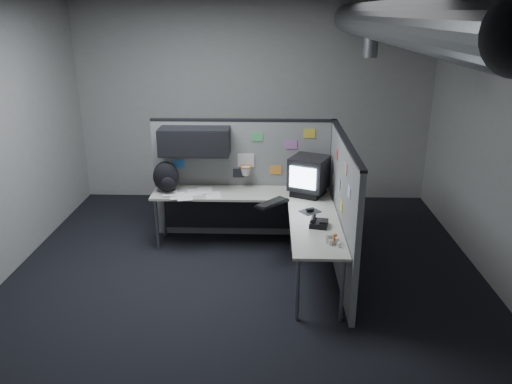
{
  "coord_description": "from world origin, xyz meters",
  "views": [
    {
      "loc": [
        0.28,
        -5.1,
        2.94
      ],
      "look_at": [
        0.11,
        0.35,
        0.96
      ],
      "focal_mm": 35.0,
      "sensor_mm": 36.0,
      "label": 1
    }
  ],
  "objects_px": {
    "phone": "(319,223)",
    "backpack": "(166,177)",
    "desk": "(260,209)",
    "keyboard": "(272,203)",
    "monitor": "(309,175)"
  },
  "relations": [
    {
      "from": "keyboard",
      "to": "backpack",
      "type": "xyz_separation_m",
      "value": [
        -1.37,
        0.41,
        0.18
      ]
    },
    {
      "from": "phone",
      "to": "backpack",
      "type": "xyz_separation_m",
      "value": [
        -1.88,
        1.04,
        0.16
      ]
    },
    {
      "from": "desk",
      "to": "keyboard",
      "type": "relative_size",
      "value": 5.06
    },
    {
      "from": "desk",
      "to": "phone",
      "type": "relative_size",
      "value": 9.45
    },
    {
      "from": "keyboard",
      "to": "monitor",
      "type": "bearing_deg",
      "value": 35.8
    },
    {
      "from": "phone",
      "to": "keyboard",
      "type": "bearing_deg",
      "value": 151.17
    },
    {
      "from": "backpack",
      "to": "desk",
      "type": "bearing_deg",
      "value": -12.99
    },
    {
      "from": "monitor",
      "to": "keyboard",
      "type": "distance_m",
      "value": 0.65
    },
    {
      "from": "phone",
      "to": "backpack",
      "type": "relative_size",
      "value": 0.6
    },
    {
      "from": "desk",
      "to": "keyboard",
      "type": "xyz_separation_m",
      "value": [
        0.15,
        -0.15,
        0.14
      ]
    },
    {
      "from": "desk",
      "to": "monitor",
      "type": "bearing_deg",
      "value": 20.4
    },
    {
      "from": "desk",
      "to": "monitor",
      "type": "xyz_separation_m",
      "value": [
        0.62,
        0.23,
        0.37
      ]
    },
    {
      "from": "keyboard",
      "to": "backpack",
      "type": "bearing_deg",
      "value": 159.79
    },
    {
      "from": "keyboard",
      "to": "backpack",
      "type": "distance_m",
      "value": 1.44
    },
    {
      "from": "monitor",
      "to": "backpack",
      "type": "height_order",
      "value": "monitor"
    }
  ]
}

